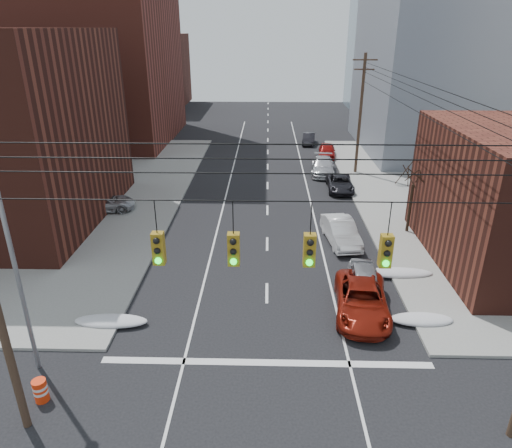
# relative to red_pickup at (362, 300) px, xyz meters

# --- Properties ---
(building_brick_tall) EXTENTS (24.00, 20.00, 30.00)m
(building_brick_tall) POSITION_rel_red_pickup_xyz_m (-28.66, 37.72, 14.25)
(building_brick_tall) COLOR maroon
(building_brick_tall) RESTS_ON ground
(building_brick_far) EXTENTS (22.00, 18.00, 12.00)m
(building_brick_far) POSITION_rel_red_pickup_xyz_m (-30.66, 63.72, 5.25)
(building_brick_far) COLOR #491E16
(building_brick_far) RESTS_ON ground
(building_office) EXTENTS (22.00, 20.00, 25.00)m
(building_office) POSITION_rel_red_pickup_xyz_m (17.34, 33.72, 11.75)
(building_office) COLOR gray
(building_office) RESTS_ON ground
(building_glass) EXTENTS (20.00, 18.00, 22.00)m
(building_glass) POSITION_rel_red_pickup_xyz_m (19.34, 59.72, 10.25)
(building_glass) COLOR gray
(building_glass) RESTS_ON ground
(utility_pole_far) EXTENTS (2.20, 0.28, 11.00)m
(utility_pole_far) POSITION_rel_red_pickup_xyz_m (3.84, 23.72, 5.04)
(utility_pole_far) COLOR #473323
(utility_pole_far) RESTS_ON ground
(traffic_signals) EXTENTS (17.00, 0.42, 2.02)m
(traffic_signals) POSITION_rel_red_pickup_xyz_m (-4.56, -7.31, 6.42)
(traffic_signals) COLOR black
(traffic_signals) RESTS_ON ground
(street_light) EXTENTS (0.44, 0.44, 9.32)m
(street_light) POSITION_rel_red_pickup_xyz_m (-14.16, -4.28, 4.79)
(street_light) COLOR gray
(street_light) RESTS_ON ground
(bare_tree) EXTENTS (2.09, 2.20, 4.93)m
(bare_tree) POSITION_rel_red_pickup_xyz_m (4.93, 9.72, 1.57)
(bare_tree) COLOR black
(bare_tree) RESTS_ON ground
(snow_nw) EXTENTS (3.50, 1.08, 0.42)m
(snow_nw) POSITION_rel_red_pickup_xyz_m (-12.06, -1.28, -0.54)
(snow_nw) COLOR silver
(snow_nw) RESTS_ON ground
(snow_ne) EXTENTS (3.00, 1.08, 0.42)m
(snow_ne) POSITION_rel_red_pickup_xyz_m (2.74, -0.78, -0.54)
(snow_ne) COLOR silver
(snow_ne) RESTS_ON ground
(snow_east_far) EXTENTS (4.00, 1.08, 0.42)m
(snow_east_far) POSITION_rel_red_pickup_xyz_m (2.74, 3.72, -0.54)
(snow_east_far) COLOR silver
(snow_east_far) RESTS_ON ground
(red_pickup) EXTENTS (3.06, 5.63, 1.50)m
(red_pickup) POSITION_rel_red_pickup_xyz_m (0.00, 0.00, 0.00)
(red_pickup) COLOR maroon
(red_pickup) RESTS_ON ground
(parked_car_a) EXTENTS (2.05, 4.33, 1.43)m
(parked_car_a) POSITION_rel_red_pickup_xyz_m (0.50, 1.82, -0.03)
(parked_car_a) COLOR #A7A7AC
(parked_car_a) RESTS_ON ground
(parked_car_b) EXTENTS (2.25, 4.94, 1.57)m
(parked_car_b) POSITION_rel_red_pickup_xyz_m (0.14, 8.09, 0.04)
(parked_car_b) COLOR silver
(parked_car_b) RESTS_ON ground
(parked_car_c) EXTENTS (2.26, 4.63, 1.27)m
(parked_car_c) POSITION_rel_red_pickup_xyz_m (1.61, 18.56, -0.12)
(parked_car_c) COLOR black
(parked_car_c) RESTS_ON ground
(parked_car_d) EXTENTS (2.64, 5.41, 1.51)m
(parked_car_d) POSITION_rel_red_pickup_xyz_m (0.67, 23.48, 0.01)
(parked_car_d) COLOR #B3B3B8
(parked_car_d) RESTS_ON ground
(parked_car_e) EXTENTS (2.25, 4.55, 1.49)m
(parked_car_e) POSITION_rel_red_pickup_xyz_m (1.74, 29.46, -0.00)
(parked_car_e) COLOR maroon
(parked_car_e) RESTS_ON ground
(parked_car_f) EXTENTS (1.84, 4.08, 1.30)m
(parked_car_f) POSITION_rel_red_pickup_xyz_m (0.28, 35.66, -0.10)
(parked_car_f) COLOR black
(parked_car_f) RESTS_ON ground
(lot_car_a) EXTENTS (4.84, 2.92, 1.51)m
(lot_car_a) POSITION_rel_red_pickup_xyz_m (-19.11, 8.19, 0.16)
(lot_car_a) COLOR silver
(lot_car_a) RESTS_ON sidewalk_nw
(lot_car_b) EXTENTS (4.95, 3.13, 1.27)m
(lot_car_b) POSITION_rel_red_pickup_xyz_m (-17.06, 12.93, 0.04)
(lot_car_b) COLOR #A3A4A8
(lot_car_b) RESTS_ON sidewalk_nw
(lot_car_c) EXTENTS (4.90, 2.86, 1.33)m
(lot_car_c) POSITION_rel_red_pickup_xyz_m (-23.58, 11.69, 0.07)
(lot_car_c) COLOR black
(lot_car_c) RESTS_ON sidewalk_nw
(lot_car_d) EXTENTS (4.62, 2.03, 1.55)m
(lot_car_d) POSITION_rel_red_pickup_xyz_m (-21.20, 19.03, 0.18)
(lot_car_d) COLOR #9F9EA3
(lot_car_d) RESTS_ON sidewalk_nw
(construction_barrel) EXTENTS (0.57, 0.57, 0.93)m
(construction_barrel) POSITION_rel_red_pickup_xyz_m (-13.16, -6.09, -0.27)
(construction_barrel) COLOR #FA330D
(construction_barrel) RESTS_ON ground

